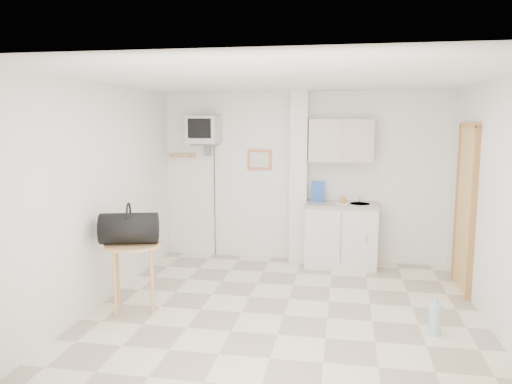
% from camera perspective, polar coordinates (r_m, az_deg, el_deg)
% --- Properties ---
extents(ground, '(4.50, 4.50, 0.00)m').
position_cam_1_polar(ground, '(5.55, 3.20, -13.88)').
color(ground, beige).
rests_on(ground, ground).
extents(room_envelope, '(4.24, 4.54, 2.55)m').
position_cam_1_polar(room_envelope, '(5.24, 6.05, 2.15)').
color(room_envelope, white).
rests_on(room_envelope, ground).
extents(kitchenette, '(1.03, 0.58, 2.10)m').
position_cam_1_polar(kitchenette, '(7.23, 9.69, -2.13)').
color(kitchenette, silver).
rests_on(kitchenette, ground).
extents(crt_television, '(0.44, 0.45, 2.15)m').
position_cam_1_polar(crt_television, '(7.42, -6.01, 7.00)').
color(crt_television, slate).
rests_on(crt_television, ground).
extents(round_table, '(0.62, 0.62, 0.75)m').
position_cam_1_polar(round_table, '(5.67, -13.83, -6.77)').
color(round_table, tan).
rests_on(round_table, ground).
extents(duffel_bag, '(0.68, 0.49, 0.46)m').
position_cam_1_polar(duffel_bag, '(5.60, -14.30, -4.02)').
color(duffel_bag, black).
rests_on(duffel_bag, round_table).
extents(water_bottle, '(0.12, 0.12, 0.36)m').
position_cam_1_polar(water_bottle, '(5.33, 19.76, -13.46)').
color(water_bottle, '#9CC4D3').
rests_on(water_bottle, ground).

